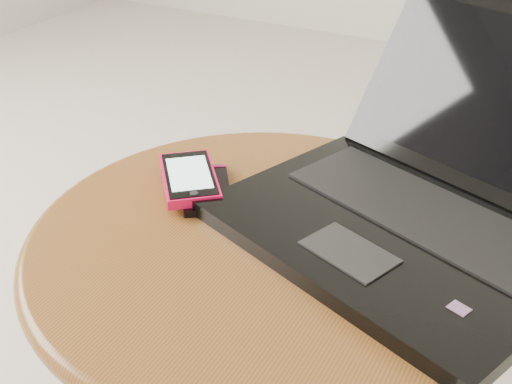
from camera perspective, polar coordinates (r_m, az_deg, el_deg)
The scene contains 4 objects.
table at distance 0.85m, azimuth 0.61°, elevation -9.10°, with size 0.57×0.57×0.45m.
laptop at distance 0.81m, azimuth 14.34°, elevation -0.15°, with size 0.51×0.52×0.23m.
phone_black at distance 0.87m, azimuth -4.32°, elevation 0.22°, with size 0.11×0.13×0.01m.
phone_pink at distance 0.87m, azimuth -5.78°, elevation 1.23°, with size 0.13×0.14×0.02m.
Camera 1 is at (0.30, -0.68, 0.90)m, focal length 46.40 mm.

